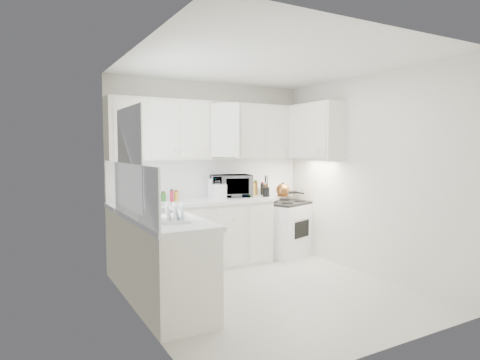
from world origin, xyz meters
TOP-DOWN VIEW (x-y plane):
  - floor at (0.00, 0.00)m, footprint 3.20×3.20m
  - ceiling at (0.00, 0.00)m, footprint 3.20×3.20m
  - wall_back at (0.00, 1.60)m, footprint 3.00×0.00m
  - wall_front at (0.00, -1.60)m, footprint 3.00×0.00m
  - wall_left at (-1.50, 0.00)m, footprint 0.00×3.20m
  - wall_right at (1.50, 0.00)m, footprint 0.00×3.20m
  - window_blinds at (-1.48, 0.35)m, footprint 0.06×0.96m
  - lower_cabinets_back at (-0.39, 1.30)m, footprint 2.22×0.60m
  - lower_cabinets_left at (-1.20, 0.20)m, footprint 0.60×1.60m
  - countertop_back at (-0.39, 1.29)m, footprint 2.24×0.64m
  - countertop_left at (-1.19, 0.20)m, footprint 0.64×1.62m
  - backsplash_back at (0.00, 1.59)m, footprint 2.98×0.02m
  - backsplash_left at (-1.49, 0.20)m, footprint 0.02×1.60m
  - upper_cabinets_back at (0.00, 1.44)m, footprint 3.00×0.33m
  - upper_cabinets_right at (1.33, 0.82)m, footprint 0.33×0.90m
  - sink at (-1.19, 0.55)m, footprint 0.42×0.38m
  - stove at (1.13, 1.26)m, footprint 0.84×0.77m
  - tea_kettle at (0.95, 1.10)m, footprint 0.30×0.28m
  - frying_pan at (1.31, 1.42)m, footprint 0.35×0.49m
  - microwave at (0.23, 1.39)m, footprint 0.64×0.46m
  - rice_cooker at (0.02, 1.33)m, footprint 0.28×0.28m
  - paper_towel at (-0.04, 1.46)m, footprint 0.12×0.12m
  - utensil_crock at (0.68, 1.14)m, footprint 0.12×0.12m
  - dish_rack at (-1.24, -0.13)m, footprint 0.42×0.36m
  - spice_left_0 at (-0.85, 1.42)m, footprint 0.06×0.06m
  - spice_left_1 at (-0.78, 1.33)m, footprint 0.06×0.06m
  - spice_left_2 at (-0.70, 1.42)m, footprint 0.06×0.06m
  - spice_left_3 at (-0.62, 1.33)m, footprint 0.06×0.06m
  - sauce_right_0 at (0.58, 1.46)m, footprint 0.06×0.06m
  - sauce_right_1 at (0.64, 1.40)m, footprint 0.06×0.06m
  - sauce_right_2 at (0.69, 1.46)m, footprint 0.06×0.06m
  - sauce_right_3 at (0.74, 1.40)m, footprint 0.06×0.06m
  - sauce_right_4 at (0.80, 1.46)m, footprint 0.06×0.06m

SIDE VIEW (x-z plane):
  - floor at x=0.00m, z-range 0.00..0.00m
  - lower_cabinets_back at x=-0.39m, z-range 0.00..0.90m
  - lower_cabinets_left at x=-1.20m, z-range 0.00..0.90m
  - stove at x=1.13m, z-range 0.00..1.07m
  - countertop_back at x=-0.39m, z-range 0.90..0.95m
  - countertop_left at x=-1.19m, z-range 0.90..0.95m
  - frying_pan at x=1.31m, z-range 0.95..0.99m
  - spice_left_0 at x=-0.85m, z-range 0.95..1.08m
  - spice_left_1 at x=-0.78m, z-range 0.95..1.08m
  - spice_left_2 at x=-0.70m, z-range 0.95..1.08m
  - spice_left_3 at x=-0.62m, z-range 0.95..1.08m
  - sauce_right_0 at x=0.58m, z-range 0.95..1.14m
  - sauce_right_1 at x=0.64m, z-range 0.95..1.14m
  - sauce_right_2 at x=0.69m, z-range 0.95..1.14m
  - sauce_right_3 at x=0.74m, z-range 0.95..1.14m
  - sauce_right_4 at x=0.80m, z-range 0.95..1.14m
  - dish_rack at x=-1.24m, z-range 0.95..1.15m
  - tea_kettle at x=0.95m, z-range 0.94..1.16m
  - rice_cooker at x=0.02m, z-range 0.95..1.18m
  - sink at x=-1.19m, z-range 0.92..1.22m
  - paper_towel at x=-0.04m, z-range 0.95..1.22m
  - utensil_crock at x=0.68m, z-range 0.95..1.27m
  - microwave at x=0.23m, z-range 0.95..1.34m
  - backsplash_back at x=0.00m, z-range 0.95..1.50m
  - backsplash_left at x=-1.49m, z-range 0.95..1.50m
  - wall_back at x=0.00m, z-range -0.20..2.80m
  - wall_front at x=0.00m, z-range -0.20..2.80m
  - wall_left at x=-1.50m, z-range -0.30..2.90m
  - wall_right at x=1.50m, z-range -0.30..2.90m
  - upper_cabinets_back at x=0.00m, z-range 1.10..1.90m
  - upper_cabinets_right at x=1.33m, z-range 1.10..1.90m
  - window_blinds at x=-1.48m, z-range 1.02..2.08m
  - ceiling at x=0.00m, z-range 2.60..2.60m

